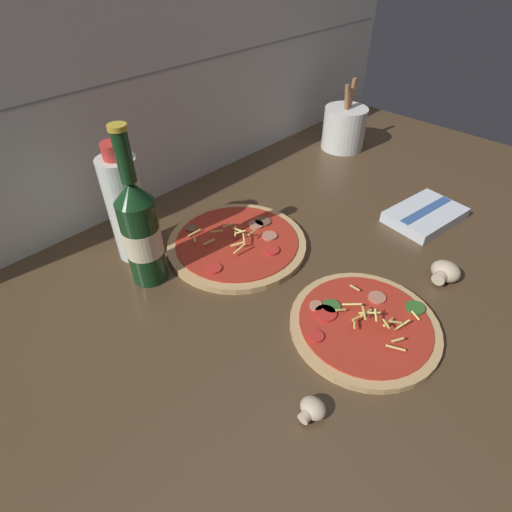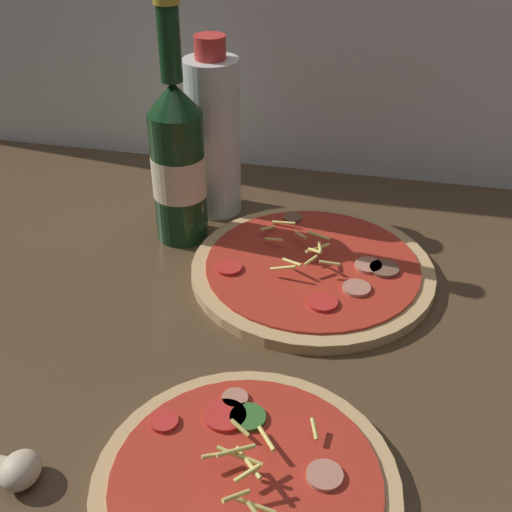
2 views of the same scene
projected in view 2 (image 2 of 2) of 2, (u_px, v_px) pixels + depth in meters
counter_slab at (384, 403)px, 59.67cm from camera, size 160.00×90.00×2.50cm
pizza_near at (246, 483)px, 49.93cm from camera, size 24.12×24.12×4.65cm
pizza_far at (312, 269)px, 74.46cm from camera, size 28.11×28.11×4.35cm
beer_bottle at (178, 160)px, 76.54cm from camera, size 6.58×6.58×29.07cm
oil_bottle at (213, 135)px, 82.33cm from camera, size 6.97×6.97×23.25cm
mushroom_right at (18, 470)px, 50.39cm from camera, size 3.86×3.67×2.57cm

